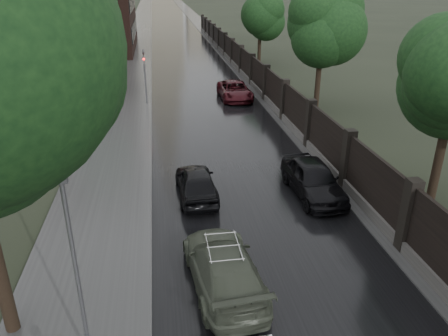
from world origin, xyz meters
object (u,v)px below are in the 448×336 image
at_px(tree_right_b, 322,37).
at_px(car_right_far, 235,91).
at_px(tree_right_c, 260,15).
at_px(traffic_light, 145,72).
at_px(car_right_near, 313,179).
at_px(lamp_post, 78,279).
at_px(volga_sedan, 223,267).
at_px(tree_left_far, 95,24).
at_px(hatchback_left, 196,183).

xyz_separation_m(tree_right_b, car_right_far, (-5.15, 3.70, -4.28)).
relative_size(tree_right_c, traffic_light, 1.75).
distance_m(tree_right_b, car_right_near, 13.98).
height_order(lamp_post, volga_sedan, lamp_post).
distance_m(tree_left_far, lamp_post, 28.73).
xyz_separation_m(tree_right_c, lamp_post, (-12.90, -38.50, -2.28)).
bearing_deg(tree_right_c, hatchback_left, -107.69).
distance_m(tree_left_far, hatchback_left, 21.33).
xyz_separation_m(traffic_light, volga_sedan, (2.50, -20.94, -1.70)).
distance_m(hatchback_left, car_right_far, 16.27).
relative_size(lamp_post, volga_sedan, 1.07).
distance_m(traffic_light, car_right_near, 17.18).
distance_m(tree_right_b, volga_sedan, 20.65).
bearing_deg(car_right_near, hatchback_left, 171.39).
height_order(tree_right_b, car_right_far, tree_right_b).
relative_size(tree_right_b, car_right_near, 1.58).
bearing_deg(car_right_far, traffic_light, -175.05).
distance_m(tree_right_b, car_right_far, 7.65).
xyz_separation_m(tree_right_c, traffic_light, (-11.80, -15.01, -2.55)).
bearing_deg(volga_sedan, tree_right_b, -122.44).
relative_size(tree_right_c, volga_sedan, 1.46).
bearing_deg(hatchback_left, tree_right_c, -109.53).
distance_m(tree_right_b, tree_right_c, 18.00).
relative_size(tree_right_b, lamp_post, 1.37).
bearing_deg(car_right_far, tree_right_b, -36.76).
xyz_separation_m(tree_left_far, traffic_light, (3.70, -5.01, -2.84)).
bearing_deg(car_right_near, tree_right_c, 79.20).
distance_m(volga_sedan, hatchback_left, 5.98).
distance_m(tree_right_b, hatchback_left, 15.90).
distance_m(tree_left_far, tree_right_b, 17.45).
bearing_deg(hatchback_left, car_right_near, 171.78).
xyz_separation_m(tree_right_b, lamp_post, (-12.90, -20.50, -2.28)).
xyz_separation_m(traffic_light, car_right_far, (6.65, 0.70, -1.73)).
bearing_deg(tree_left_far, car_right_near, -62.03).
bearing_deg(hatchback_left, volga_sedan, 90.66).
relative_size(tree_left_far, volga_sedan, 1.54).
bearing_deg(tree_right_b, car_right_near, -110.19).
bearing_deg(hatchback_left, tree_left_far, -75.27).
relative_size(volga_sedan, car_right_far, 1.00).
relative_size(lamp_post, car_right_far, 1.06).
relative_size(traffic_light, hatchback_left, 1.02).
xyz_separation_m(lamp_post, traffic_light, (1.10, 23.49, -0.27)).
distance_m(lamp_post, traffic_light, 23.52).
bearing_deg(hatchback_left, traffic_light, -83.32).
xyz_separation_m(volga_sedan, car_right_far, (4.15, 21.64, -0.03)).
relative_size(lamp_post, traffic_light, 1.28).
height_order(tree_right_c, hatchback_left, tree_right_c).
bearing_deg(car_right_far, volga_sedan, -101.94).
height_order(tree_left_far, car_right_far, tree_left_far).
height_order(tree_right_c, volga_sedan, tree_right_c).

